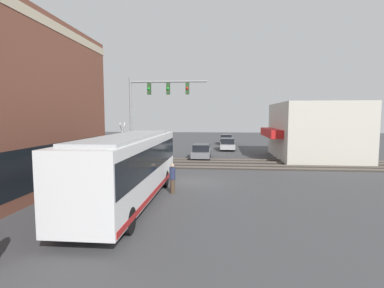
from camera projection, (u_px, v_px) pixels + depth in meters
The scene contains 11 objects.
ground_plane at pixel (194, 182), 19.66m from camera, with size 120.00×120.00×0.00m, color #424244.
shop_building at pixel (314, 131), 30.58m from camera, with size 10.38×8.69×5.63m.
city_bus at pixel (129, 166), 14.78m from camera, with size 11.37×2.59×3.39m.
traffic_signal_gantry at pixel (152, 102), 23.84m from camera, with size 0.42×6.22×7.42m.
crossing_signal at pixel (123, 142), 23.77m from camera, with size 1.41×1.18×3.81m.
rail_track_near at pixel (200, 166), 25.60m from camera, with size 2.60×60.00×0.15m.
rail_track_far at pixel (202, 161), 28.77m from camera, with size 2.60×60.00×0.15m.
parked_car_grey at pixel (202, 152), 30.50m from camera, with size 4.76×1.82×1.48m.
parked_car_silver at pixel (227, 145), 38.01m from camera, with size 4.45×1.82×1.53m.
parked_car_black at pixel (226, 140), 46.03m from camera, with size 4.41×1.82×1.50m.
pedestrian_near_bus at pixel (172, 178), 16.74m from camera, with size 0.34×0.34×1.67m.
Camera 1 is at (-19.27, -1.64, 4.32)m, focal length 28.00 mm.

